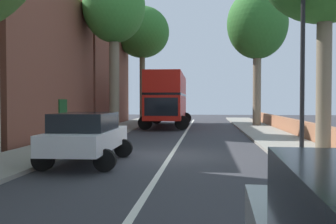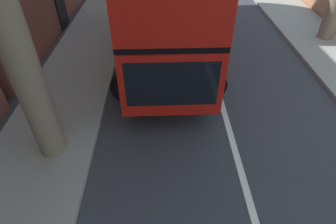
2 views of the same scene
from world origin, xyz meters
name	(u,v)px [view 1 (image 1 of 2)]	position (x,y,z in m)	size (l,w,h in m)	color
ground_plane	(171,155)	(0.00, 0.00, 0.00)	(84.00, 84.00, 0.00)	#333338
road_centre_line	(171,155)	(0.00, 0.00, 0.00)	(0.16, 54.00, 0.01)	silver
sidewalk_left	(44,152)	(-4.90, 0.00, 0.06)	(2.60, 60.00, 0.12)	gray
sidewalk_right	(307,155)	(4.90, 0.00, 0.06)	(2.60, 60.00, 0.12)	gray
double_decker_bus	(168,97)	(-1.70, 15.64, 2.35)	(3.69, 10.47, 4.06)	red
parked_car_white_left_0	(87,135)	(-2.50, -2.20, 0.93)	(2.52, 4.50, 1.63)	silver
street_tree_left_2	(114,9)	(-4.57, 9.92, 7.89)	(3.98, 3.98, 10.25)	#7A6B56
street_tree_left_4	(142,33)	(-4.75, 21.81, 8.49)	(5.13, 5.13, 10.89)	brown
street_tree_right_5	(257,25)	(5.26, 16.27, 7.93)	(4.70, 4.70, 10.64)	#7A6B56
lamppost_right	(303,44)	(4.30, -1.61, 3.81)	(0.32, 0.32, 6.31)	black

